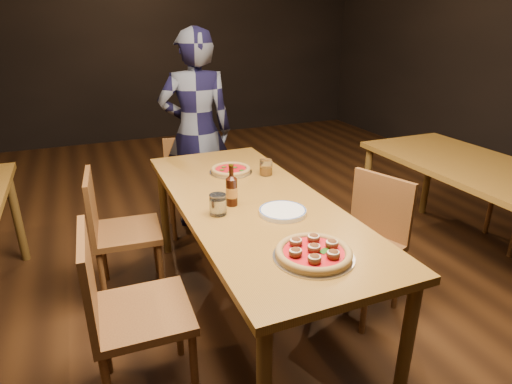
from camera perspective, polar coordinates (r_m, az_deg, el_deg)
name	(u,v)px	position (r m, az deg, el deg)	size (l,w,h in m)	color
ground	(253,310)	(2.79, -0.41, -15.45)	(9.00, 9.00, 0.00)	black
table_main	(253,212)	(2.44, -0.46, -2.68)	(0.80, 2.00, 0.75)	brown
table_right	(498,183)	(3.30, 29.52, 1.10)	(0.80, 2.00, 0.75)	brown
chair_main_nw	(142,312)	(2.08, -14.95, -15.15)	(0.43, 0.43, 0.93)	#572E16
chair_main_sw	(127,231)	(2.87, -16.79, -5.00)	(0.41, 0.41, 0.88)	#572E16
chair_main_e	(360,245)	(2.66, 13.75, -6.94)	(0.41, 0.41, 0.88)	#572E16
chair_end	(190,186)	(3.62, -8.79, 0.85)	(0.38, 0.38, 0.81)	#572E16
pizza_meatball	(314,252)	(1.86, 7.71, -7.98)	(0.35, 0.35, 0.06)	#B7B7BF
pizza_margherita	(231,170)	(2.85, -3.39, 2.97)	(0.28, 0.28, 0.04)	#B7B7BF
plate_stack	(283,212)	(2.24, 3.57, -2.63)	(0.25, 0.25, 0.02)	white
beer_bottle	(232,191)	(2.32, -3.26, 0.12)	(0.06, 0.06, 0.23)	black
water_glass	(218,204)	(2.23, -5.10, -1.67)	(0.09, 0.09, 0.11)	white
amber_glass	(266,167)	(2.79, 1.33, 3.31)	(0.08, 0.08, 0.10)	#9E5B11
diner	(197,132)	(3.63, -7.90, 7.94)	(0.60, 0.40, 1.65)	black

